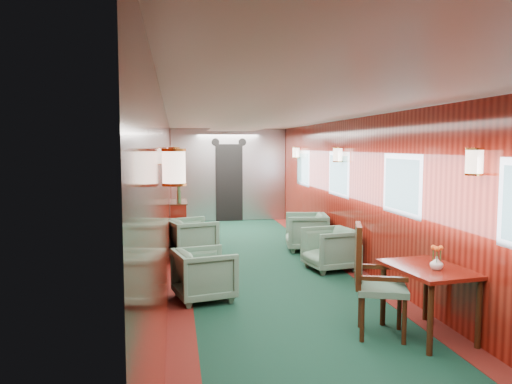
# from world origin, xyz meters

# --- Properties ---
(room) EXTENTS (12.00, 12.10, 2.40)m
(room) POSITION_xyz_m (0.00, 0.00, 1.63)
(room) COLOR #0D2F20
(room) RESTS_ON ground
(bulkhead) EXTENTS (2.98, 0.17, 2.39)m
(bulkhead) POSITION_xyz_m (0.00, 5.91, 1.18)
(bulkhead) COLOR #B2B3B9
(bulkhead) RESTS_ON ground
(windows_right) EXTENTS (0.02, 8.60, 0.80)m
(windows_right) POSITION_xyz_m (1.49, 0.25, 1.45)
(windows_right) COLOR #A9ABAF
(windows_right) RESTS_ON ground
(wall_sconces) EXTENTS (2.97, 7.97, 0.25)m
(wall_sconces) POSITION_xyz_m (0.00, 0.57, 1.79)
(wall_sconces) COLOR #FFE2C6
(wall_sconces) RESTS_ON ground
(dining_table) EXTENTS (0.79, 1.04, 0.72)m
(dining_table) POSITION_xyz_m (1.14, -2.40, 0.61)
(dining_table) COLOR maroon
(dining_table) RESTS_ON ground
(side_chair) EXTENTS (0.64, 0.66, 1.15)m
(side_chair) POSITION_xyz_m (0.58, -2.27, 0.62)
(side_chair) COLOR #1E4738
(side_chair) RESTS_ON ground
(credenza) EXTENTS (0.31, 1.00, 1.17)m
(credenza) POSITION_xyz_m (-1.34, 2.59, 0.46)
(credenza) COLOR maroon
(credenza) RESTS_ON ground
(flower_vase) EXTENTS (0.13, 0.13, 0.13)m
(flower_vase) POSITION_xyz_m (1.16, -2.51, 0.79)
(flower_vase) COLOR silver
(flower_vase) RESTS_ON dining_table
(armchair_left_near) EXTENTS (0.85, 0.84, 0.65)m
(armchair_left_near) POSITION_xyz_m (-1.04, -0.79, 0.32)
(armchair_left_near) COLOR #1E4738
(armchair_left_near) RESTS_ON ground
(armchair_left_far) EXTENTS (0.96, 0.95, 0.70)m
(armchair_left_far) POSITION_xyz_m (-1.12, 1.57, 0.35)
(armchair_left_far) COLOR #1E4738
(armchair_left_far) RESTS_ON ground
(armchair_right_near) EXTENTS (0.85, 0.83, 0.67)m
(armchair_right_near) POSITION_xyz_m (1.00, 0.43, 0.33)
(armchair_right_near) COLOR #1E4738
(armchair_right_near) RESTS_ON ground
(armchair_right_far) EXTENTS (0.87, 0.86, 0.70)m
(armchair_right_far) POSITION_xyz_m (1.03, 1.95, 0.35)
(armchair_right_far) COLOR #1E4738
(armchair_right_far) RESTS_ON ground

